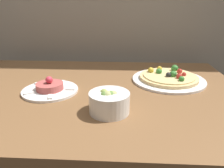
# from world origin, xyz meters

# --- Properties ---
(dining_table) EXTENTS (1.31, 0.90, 0.78)m
(dining_table) POSITION_xyz_m (0.00, 0.45, 0.68)
(dining_table) COLOR brown
(dining_table) RESTS_ON ground_plane
(pizza_plate) EXTENTS (0.34, 0.34, 0.06)m
(pizza_plate) POSITION_xyz_m (0.36, 0.57, 0.80)
(pizza_plate) COLOR white
(pizza_plate) RESTS_ON dining_table
(tartare_plate) EXTENTS (0.23, 0.23, 0.07)m
(tartare_plate) POSITION_xyz_m (-0.16, 0.41, 0.79)
(tartare_plate) COLOR white
(tartare_plate) RESTS_ON dining_table
(small_bowl) EXTENTS (0.14, 0.14, 0.08)m
(small_bowl) POSITION_xyz_m (0.10, 0.25, 0.82)
(small_bowl) COLOR white
(small_bowl) RESTS_ON dining_table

